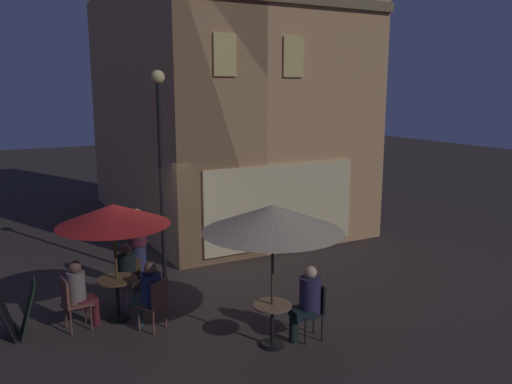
{
  "coord_description": "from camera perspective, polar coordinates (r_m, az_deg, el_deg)",
  "views": [
    {
      "loc": [
        -2.95,
        -9.98,
        4.13
      ],
      "look_at": [
        2.25,
        -0.31,
        1.96
      ],
      "focal_mm": 36.48,
      "sensor_mm": 36.0,
      "label": 1
    }
  ],
  "objects": [
    {
      "name": "cafe_chair_1",
      "position": [
        9.31,
        -10.92,
        -11.62
      ],
      "size": [
        0.57,
        0.57,
        0.93
      ],
      "rotation": [
        0.0,
        0.0,
        2.14
      ],
      "color": "brown",
      "rests_on": "ground"
    },
    {
      "name": "patron_seated_3",
      "position": [
        8.82,
        5.68,
        -11.55
      ],
      "size": [
        0.55,
        0.41,
        1.28
      ],
      "rotation": [
        0.0,
        0.0,
        3.01
      ],
      "color": "black",
      "rests_on": "ground"
    },
    {
      "name": "patron_seated_2",
      "position": [
        10.42,
        -14.05,
        -8.42
      ],
      "size": [
        0.48,
        0.53,
        1.22
      ],
      "rotation": [
        0.0,
        0.0,
        -2.07
      ],
      "color": "#846861",
      "rests_on": "ground"
    },
    {
      "name": "cafe_building",
      "position": [
        15.23,
        -5.97,
        9.0
      ],
      "size": [
        6.04,
        9.06,
        7.14
      ],
      "color": "tan",
      "rests_on": "ground"
    },
    {
      "name": "menu_sandwich_board",
      "position": [
        9.82,
        -24.79,
        -11.66
      ],
      "size": [
        0.69,
        0.59,
        0.95
      ],
      "rotation": [
        0.0,
        0.0,
        -0.06
      ],
      "color": "black",
      "rests_on": "ground"
    },
    {
      "name": "ground_plane",
      "position": [
        11.19,
        -11.15,
        -10.67
      ],
      "size": [
        60.0,
        60.0,
        0.0
      ],
      "primitive_type": "plane",
      "color": "#392E2A"
    },
    {
      "name": "cafe_chair_3",
      "position": [
        8.94,
        6.46,
        -12.32
      ],
      "size": [
        0.43,
        0.43,
        0.96
      ],
      "rotation": [
        0.0,
        0.0,
        3.01
      ],
      "color": "black",
      "rests_on": "ground"
    },
    {
      "name": "street_lamp_near_corner",
      "position": [
        11.14,
        -10.45,
        4.79
      ],
      "size": [
        0.28,
        0.28,
        4.52
      ],
      "color": "black",
      "rests_on": "ground"
    },
    {
      "name": "cafe_table_0",
      "position": [
        9.87,
        -14.96,
        -10.38
      ],
      "size": [
        0.72,
        0.72,
        0.79
      ],
      "color": "black",
      "rests_on": "ground"
    },
    {
      "name": "patron_seated_0",
      "position": [
        9.65,
        -18.73,
        -10.21
      ],
      "size": [
        0.52,
        0.34,
        1.26
      ],
      "rotation": [
        0.0,
        0.0,
        0.09
      ],
      "color": "#561B20",
      "rests_on": "ground"
    },
    {
      "name": "cafe_chair_2",
      "position": [
        10.61,
        -13.81,
        -9.05
      ],
      "size": [
        0.59,
        0.59,
        0.86
      ],
      "rotation": [
        0.0,
        0.0,
        -2.07
      ],
      "color": "brown",
      "rests_on": "ground"
    },
    {
      "name": "cafe_table_1",
      "position": [
        8.67,
        1.79,
        -13.62
      ],
      "size": [
        0.64,
        0.64,
        0.72
      ],
      "color": "black",
      "rests_on": "ground"
    },
    {
      "name": "patio_umbrella_1",
      "position": [
        8.12,
        1.86,
        -2.97
      ],
      "size": [
        2.24,
        2.24,
        2.37
      ],
      "color": "black",
      "rests_on": "ground"
    },
    {
      "name": "patron_seated_1",
      "position": [
        9.34,
        -11.65,
        -10.58
      ],
      "size": [
        0.49,
        0.54,
        1.23
      ],
      "rotation": [
        0.0,
        0.0,
        2.14
      ],
      "color": "#243F3C",
      "rests_on": "ground"
    },
    {
      "name": "cafe_chair_0",
      "position": [
        9.66,
        -19.58,
        -11.01
      ],
      "size": [
        0.47,
        0.47,
        0.96
      ],
      "rotation": [
        0.0,
        0.0,
        0.09
      ],
      "color": "brown",
      "rests_on": "ground"
    },
    {
      "name": "patron_standing_4",
      "position": [
        11.07,
        -12.78,
        -6.19
      ],
      "size": [
        0.36,
        0.36,
        1.74
      ],
      "rotation": [
        0.0,
        0.0,
        0.05
      ],
      "color": "#2D2F50",
      "rests_on": "ground"
    },
    {
      "name": "patio_umbrella_0",
      "position": [
        9.45,
        -15.38,
        -2.49
      ],
      "size": [
        1.98,
        1.98,
        2.16
      ],
      "color": "black",
      "rests_on": "ground"
    }
  ]
}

